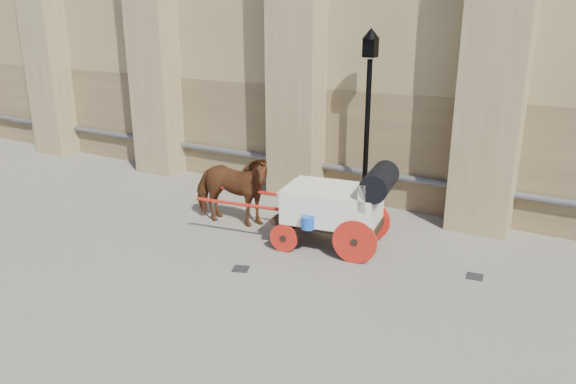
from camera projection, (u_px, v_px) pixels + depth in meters
The scene contains 6 objects.
ground at pixel (256, 248), 12.42m from camera, with size 90.00×90.00×0.00m, color slate.
horse at pixel (231, 189), 13.48m from camera, with size 0.97×2.14×1.81m, color brown.
carriage at pixel (339, 203), 12.11m from camera, with size 4.51×1.84×1.92m.
street_lamp at pixel (367, 118), 13.83m from camera, with size 0.43×0.43×4.61m.
drain_grate_near at pixel (241, 269), 11.39m from camera, with size 0.32×0.32×0.01m, color black.
drain_grate_far at pixel (475, 276), 11.07m from camera, with size 0.32×0.32×0.01m, color black.
Camera 1 is at (6.35, -9.51, 5.05)m, focal length 35.00 mm.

